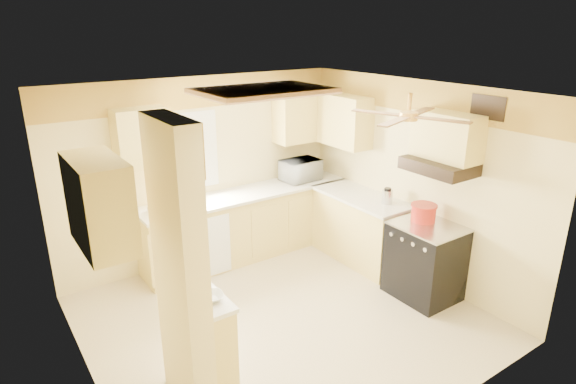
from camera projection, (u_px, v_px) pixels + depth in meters
floor at (283, 318)px, 5.39m from camera, size 4.00×4.00×0.00m
ceiling at (282, 93)px, 4.56m from camera, size 4.00×4.00×0.00m
wall_back at (203, 171)px, 6.45m from camera, size 4.00×0.00×4.00m
wall_front at (428, 296)px, 3.50m from camera, size 4.00×0.00×4.00m
wall_left at (79, 268)px, 3.90m from camera, size 0.00×3.80×3.80m
wall_right at (414, 181)px, 6.05m from camera, size 0.00×3.80×3.80m
wallpaper_border at (199, 92)px, 6.09m from camera, size 4.00×0.02×0.40m
partition_column at (181, 273)px, 3.83m from camera, size 0.20×0.70×2.50m
partition_ledge at (211, 347)px, 4.21m from camera, size 0.25×0.55×0.90m
ledge_top at (208, 300)px, 4.05m from camera, size 0.28×0.58×0.04m
lower_cabinets_back at (248, 225)px, 6.75m from camera, size 3.00×0.60×0.90m
lower_cabinets_right at (360, 229)px, 6.62m from camera, size 0.60×1.40×0.90m
countertop_back at (248, 194)px, 6.59m from camera, size 3.04×0.64×0.04m
countertop_right at (362, 197)px, 6.46m from camera, size 0.64×1.44×0.04m
dishwasher_panel at (210, 248)px, 6.11m from camera, size 0.58×0.02×0.80m
window at (184, 152)px, 6.21m from camera, size 0.92×0.02×1.02m
upper_cab_back_left at (140, 138)px, 5.66m from camera, size 0.60×0.35×0.70m
upper_cab_back_right at (304, 117)px, 6.95m from camera, size 0.90×0.35×0.70m
upper_cab_right at (340, 120)px, 6.73m from camera, size 0.35×1.00×0.70m
upper_cab_left_wall at (99, 203)px, 3.60m from camera, size 0.35×0.75×0.70m
upper_cab_over_stove at (447, 136)px, 5.30m from camera, size 0.35×0.76×0.52m
stove at (425, 261)px, 5.71m from camera, size 0.68×0.77×0.92m
range_hood at (439, 166)px, 5.36m from camera, size 0.50×0.76×0.14m
poster_menu at (189, 199)px, 3.69m from camera, size 0.02×0.42×0.57m
poster_nashville at (194, 274)px, 3.90m from camera, size 0.02×0.42×0.57m
ceiling_light_panel at (263, 91)px, 5.02m from camera, size 1.35×0.95×0.06m
ceiling_fan at (409, 116)px, 4.63m from camera, size 1.15×1.15×0.26m
vent_grate at (488, 107)px, 4.99m from camera, size 0.02×0.40×0.25m
microwave at (301, 170)px, 7.04m from camera, size 0.57×0.40×0.31m
bowl at (211, 297)px, 4.01m from camera, size 0.25×0.25×0.05m
dutch_oven at (423, 213)px, 5.66m from camera, size 0.31×0.31×0.20m
kettle at (387, 196)px, 6.14m from camera, size 0.13×0.13×0.21m
dish_rack at (167, 203)px, 5.94m from camera, size 0.44×0.35×0.23m
utensil_crock at (201, 193)px, 6.34m from camera, size 0.11×0.11×0.21m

